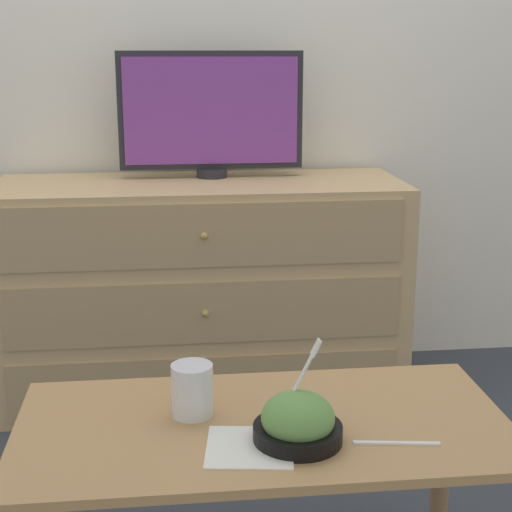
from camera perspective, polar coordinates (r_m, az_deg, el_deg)
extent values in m
plane|color=#383D47|center=(3.20, -3.03, -7.57)|extent=(12.00, 12.00, 0.00)
cube|color=white|center=(2.99, -3.42, 16.35)|extent=(12.00, 0.05, 2.60)
cube|color=tan|center=(2.80, -3.98, -2.46)|extent=(1.41, 0.50, 0.78)
cube|color=tan|center=(2.66, -3.61, -9.44)|extent=(1.29, 0.01, 0.21)
sphere|color=tan|center=(2.65, -3.61, -9.49)|extent=(0.02, 0.02, 0.02)
cube|color=tan|center=(2.56, -3.71, -4.16)|extent=(1.29, 0.01, 0.21)
sphere|color=tan|center=(2.56, -3.70, -4.20)|extent=(0.02, 0.02, 0.02)
cube|color=tan|center=(2.49, -3.81, 1.48)|extent=(1.29, 0.01, 0.21)
sphere|color=tan|center=(2.48, -3.80, 1.45)|extent=(0.02, 0.02, 0.02)
cylinder|color=#232328|center=(2.81, -3.23, 6.05)|extent=(0.11, 0.11, 0.03)
cube|color=#232328|center=(2.79, -3.31, 10.52)|extent=(0.64, 0.04, 0.41)
cube|color=#7A3893|center=(2.77, -3.28, 10.49)|extent=(0.60, 0.01, 0.37)
cube|color=tan|center=(1.67, 0.54, -12.27)|extent=(1.03, 0.51, 0.02)
cylinder|color=#9C7549|center=(1.98, -14.63, -15.83)|extent=(0.04, 0.04, 0.45)
cylinder|color=#9C7549|center=(2.07, 13.36, -14.35)|extent=(0.04, 0.04, 0.45)
cylinder|color=black|center=(1.58, 3.05, -12.75)|extent=(0.18, 0.18, 0.03)
ellipsoid|color=#66994C|center=(1.57, 3.07, -11.65)|extent=(0.15, 0.15, 0.10)
cube|color=white|center=(1.57, 2.90, -9.52)|extent=(0.08, 0.02, 0.16)
cube|color=white|center=(1.54, 4.39, -6.67)|extent=(0.02, 0.03, 0.03)
cylinder|color=beige|center=(1.68, -4.64, -10.34)|extent=(0.08, 0.08, 0.07)
cylinder|color=white|center=(1.68, -4.66, -9.68)|extent=(0.09, 0.09, 0.11)
cube|color=white|center=(1.56, -0.48, -13.73)|extent=(0.19, 0.19, 0.00)
cube|color=white|center=(1.60, 10.19, -13.25)|extent=(0.17, 0.03, 0.01)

